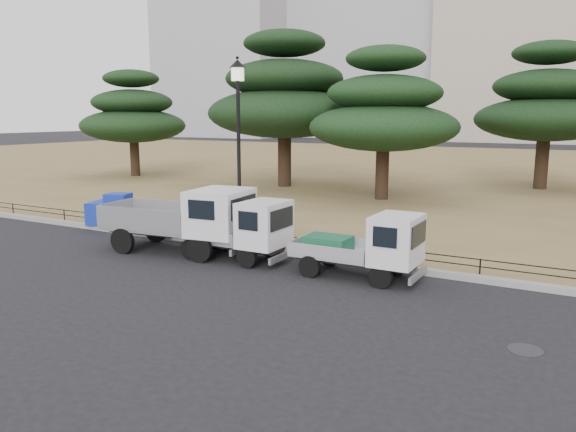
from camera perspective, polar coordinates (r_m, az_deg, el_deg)
The scene contains 14 objects.
ground at distance 14.01m, azimuth -4.00°, elevation -6.52°, with size 220.00×220.00×0.00m, color black.
lawn at distance 42.66m, azimuth 19.04°, elevation 4.36°, with size 120.00×56.00×0.15m, color olive.
curb at distance 16.15m, azimuth 1.04°, elevation -3.93°, with size 120.00×0.25×0.16m, color gray.
truck_large at distance 16.77m, azimuth -10.42°, elevation -0.07°, with size 4.63×2.24×1.95m.
truck_kei_front at distance 15.75m, azimuth -4.90°, elevation -1.42°, with size 3.27×1.43×1.73m.
truck_kei_rear at distance 14.08m, azimuth 7.88°, elevation -3.01°, with size 3.18×1.39×1.67m.
street_lamp at distance 17.05m, azimuth -5.07°, elevation 9.61°, with size 0.49×0.49×5.48m.
pipe_fence at distance 16.20m, azimuth 1.29°, elevation -2.58°, with size 38.00×0.04×0.40m.
tarp_pile at distance 21.14m, azimuth -17.09°, elevation 0.46°, with size 2.00×1.70×1.14m.
manhole at distance 10.85m, azimuth 22.96°, elevation -12.42°, with size 0.60×0.60×0.01m, color #2D2D30.
pine_west_far at distance 37.49m, azimuth -15.49°, elevation 9.84°, with size 6.62×6.62×6.69m.
pine_west_near at distance 30.80m, azimuth -0.36°, elevation 11.93°, with size 8.31×8.31×8.31m.
pine_center_left at distance 26.34m, azimuth 9.72°, elevation 10.38°, with size 6.84×6.84×6.95m.
pine_center_right at distance 32.64m, azimuth 24.76°, elevation 10.26°, with size 7.19×7.19×7.63m.
Camera 1 is at (7.34, -11.23, 4.04)m, focal length 35.00 mm.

